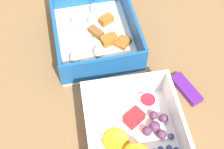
# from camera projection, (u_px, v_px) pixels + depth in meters

# --- Properties ---
(table_surface) EXTENTS (0.80, 0.80, 0.02)m
(table_surface) POSITION_uv_depth(u_px,v_px,m) (108.00, 91.00, 0.58)
(table_surface) COLOR brown
(table_surface) RESTS_ON ground
(pasta_container) EXTENTS (0.23, 0.19, 0.06)m
(pasta_container) POSITION_uv_depth(u_px,v_px,m) (96.00, 33.00, 0.63)
(pasta_container) COLOR white
(pasta_container) RESTS_ON table_surface
(fruit_bowl) EXTENTS (0.18, 0.18, 0.06)m
(fruit_bowl) POSITION_uv_depth(u_px,v_px,m) (134.00, 128.00, 0.51)
(fruit_bowl) COLOR white
(fruit_bowl) RESTS_ON table_surface
(candy_bar) EXTENTS (0.07, 0.04, 0.01)m
(candy_bar) POSITION_uv_depth(u_px,v_px,m) (186.00, 89.00, 0.57)
(candy_bar) COLOR #51197A
(candy_bar) RESTS_ON table_surface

